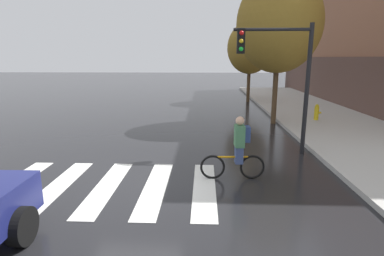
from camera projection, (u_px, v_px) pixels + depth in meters
The scene contains 7 objects.
ground_plane at pixel (129, 187), 7.67m from camera, with size 120.00×120.00×0.00m, color black.
crosswalk_stripes at pixel (106, 187), 7.69m from camera, with size 5.44×3.37×0.01m.
cyclist at pixel (238, 148), 8.02m from camera, with size 1.71×0.37×1.69m.
traffic_light_near at pixel (282, 67), 9.73m from camera, with size 2.47×0.28×4.20m.
fire_hydrant at pixel (317, 112), 15.14m from camera, with size 0.33×0.22×0.78m.
street_tree_near at pixel (279, 24), 14.05m from camera, with size 3.87×3.87×6.89m.
street_tree_mid at pixel (250, 48), 21.75m from camera, with size 3.19×3.19×5.67m.
Camera 1 is at (1.86, -7.08, 3.15)m, focal length 28.83 mm.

